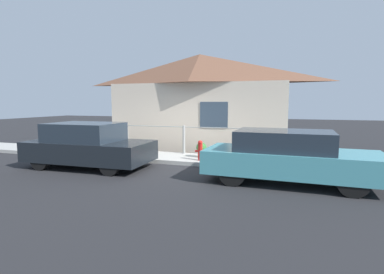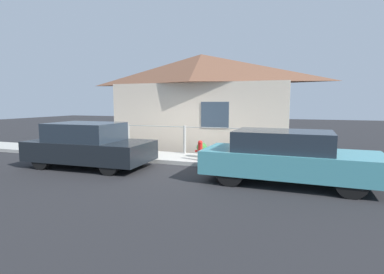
{
  "view_description": "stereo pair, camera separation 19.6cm",
  "coord_description": "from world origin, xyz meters",
  "px_view_note": "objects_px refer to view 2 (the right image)",
  "views": [
    {
      "loc": [
        3.75,
        -8.89,
        2.01
      ],
      "look_at": [
        0.71,
        0.3,
        0.9
      ],
      "focal_mm": 28.0,
      "sensor_mm": 36.0,
      "label": 1
    },
    {
      "loc": [
        3.93,
        -8.83,
        2.01
      ],
      "look_at": [
        0.71,
        0.3,
        0.9
      ],
      "focal_mm": 28.0,
      "sensor_mm": 36.0,
      "label": 2
    }
  ],
  "objects_px": {
    "fire_hydrant": "(200,150)",
    "potted_plant_near_hydrant": "(202,149)",
    "car_left": "(89,145)",
    "potted_plant_by_fence": "(141,147)",
    "car_right": "(287,157)"
  },
  "relations": [
    {
      "from": "car_right",
      "to": "potted_plant_near_hydrant",
      "type": "xyz_separation_m",
      "value": [
        -2.88,
        2.05,
        -0.26
      ]
    },
    {
      "from": "fire_hydrant",
      "to": "car_left",
      "type": "bearing_deg",
      "value": -154.65
    },
    {
      "from": "fire_hydrant",
      "to": "potted_plant_near_hydrant",
      "type": "distance_m",
      "value": 0.56
    },
    {
      "from": "car_right",
      "to": "potted_plant_by_fence",
      "type": "xyz_separation_m",
      "value": [
        -5.28,
        2.13,
        -0.33
      ]
    },
    {
      "from": "car_left",
      "to": "potted_plant_by_fence",
      "type": "distance_m",
      "value": 2.26
    },
    {
      "from": "potted_plant_near_hydrant",
      "to": "potted_plant_by_fence",
      "type": "bearing_deg",
      "value": 178.18
    },
    {
      "from": "car_right",
      "to": "potted_plant_by_fence",
      "type": "distance_m",
      "value": 5.7
    },
    {
      "from": "car_right",
      "to": "car_left",
      "type": "bearing_deg",
      "value": -178.21
    },
    {
      "from": "potted_plant_near_hydrant",
      "to": "car_left",
      "type": "bearing_deg",
      "value": -146.11
    },
    {
      "from": "car_left",
      "to": "potted_plant_near_hydrant",
      "type": "distance_m",
      "value": 3.7
    },
    {
      "from": "car_left",
      "to": "potted_plant_by_fence",
      "type": "height_order",
      "value": "car_left"
    },
    {
      "from": "car_right",
      "to": "potted_plant_by_fence",
      "type": "bearing_deg",
      "value": 159.79
    },
    {
      "from": "car_left",
      "to": "fire_hydrant",
      "type": "xyz_separation_m",
      "value": [
        3.19,
        1.51,
        -0.21
      ]
    },
    {
      "from": "potted_plant_near_hydrant",
      "to": "fire_hydrant",
      "type": "bearing_deg",
      "value": -77.18
    },
    {
      "from": "car_left",
      "to": "car_right",
      "type": "distance_m",
      "value": 5.94
    }
  ]
}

